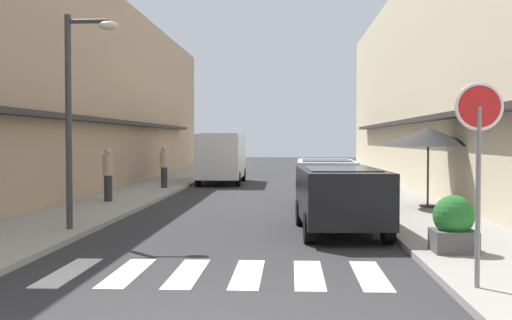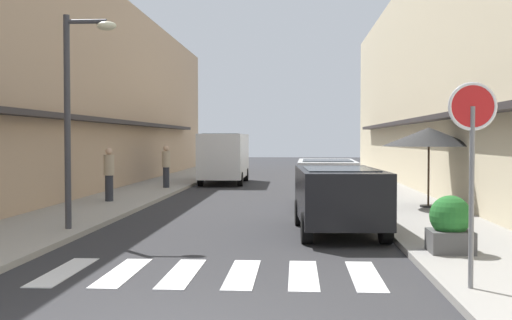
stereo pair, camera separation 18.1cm
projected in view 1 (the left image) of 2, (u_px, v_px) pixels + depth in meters
ground_plane at (261, 194)px, 24.48m from camera, size 98.39×98.39×0.00m
sidewalk_left at (142, 192)px, 24.73m from camera, size 2.69×62.61×0.12m
sidewalk_right at (382, 193)px, 24.23m from camera, size 2.69×62.61×0.12m
building_row_left at (56, 92)px, 26.04m from camera, size 5.50×42.25×8.15m
building_row_right at (475, 79)px, 25.11m from camera, size 5.50×42.25×9.03m
crosswalk at (217, 274)px, 9.89m from camera, size 5.20×2.20×0.01m
parked_car_near at (340, 193)px, 14.07m from camera, size 1.97×4.16×1.47m
parked_car_mid at (326, 178)px, 19.62m from camera, size 1.87×4.05×1.47m
delivery_van at (222, 154)px, 30.03m from camera, size 2.04×5.42×2.37m
round_street_sign at (479, 130)px, 8.42m from camera, size 0.65×0.07×2.75m
street_lamp at (78, 96)px, 13.93m from camera, size 1.19×0.28×4.73m
cafe_umbrella at (428, 137)px, 18.52m from camera, size 2.71×2.71×2.34m
planter_corner at (454, 225)px, 11.15m from camera, size 0.74×0.74×1.01m
pedestrian_walking_near at (108, 173)px, 20.23m from camera, size 0.34×0.34×1.72m
pedestrian_walking_far at (164, 166)px, 25.90m from camera, size 0.34×0.34×1.73m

